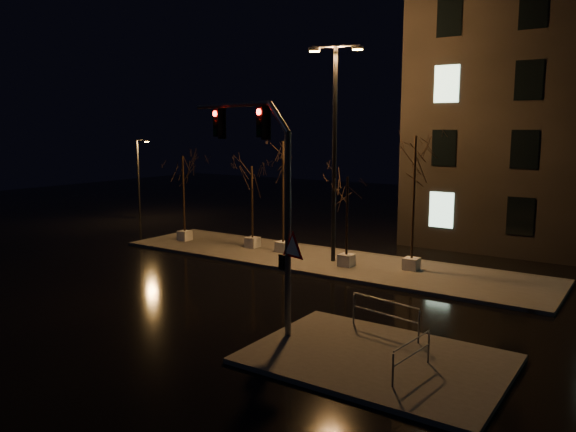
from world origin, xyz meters
The scene contains 13 objects.
ground centered at (0.00, 0.00, 0.00)m, with size 90.00×90.00×0.00m, color black.
median centered at (0.00, 6.00, 0.07)m, with size 22.00×5.00×0.15m, color #46443E.
sidewalk_corner centered at (7.50, -3.50, 0.07)m, with size 7.00×5.00×0.15m, color #46443E.
tree_0 centered at (-8.86, 5.69, 3.92)m, with size 1.80×1.80×4.97m.
tree_1 centered at (-4.44, 6.33, 3.57)m, with size 1.80×1.80×4.51m.
tree_2 centered at (-2.39, 6.28, 4.61)m, with size 1.80×1.80×5.88m.
tree_3 centered at (1.77, 5.44, 3.40)m, with size 1.80×1.80×4.28m.
tree_4 centered at (4.57, 6.43, 4.86)m, with size 1.80×1.80×6.21m.
traffic_signal_mast centered at (3.38, -3.18, 4.86)m, with size 5.65×1.78×7.17m.
streetlight_main centered at (0.77, 5.95, 5.99)m, with size 2.49×1.00×10.13m.
streetlight_far centered at (-17.84, 10.35, 3.17)m, with size 1.13×0.31×5.76m.
guard_rail_a centered at (6.91, -1.67, 0.85)m, with size 2.45×0.49×1.07m.
guard_rail_b centered at (8.73, -4.05, 0.75)m, with size 0.26×1.96×0.93m.
Camera 1 is at (13.78, -17.29, 6.45)m, focal length 35.00 mm.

